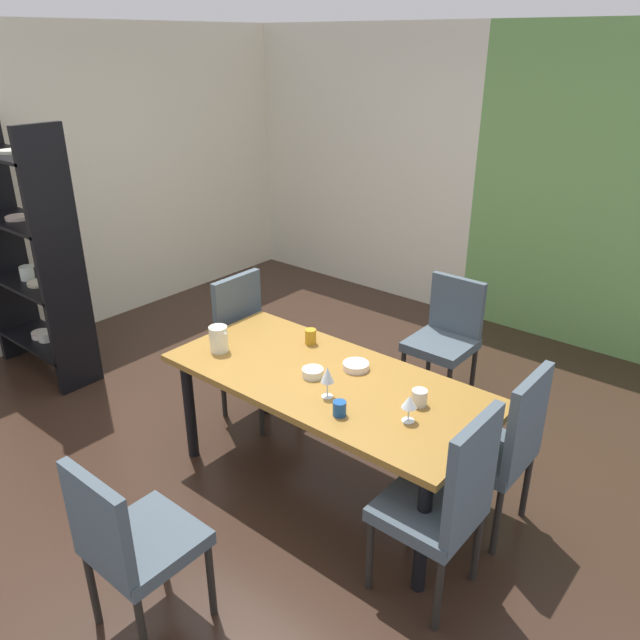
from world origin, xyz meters
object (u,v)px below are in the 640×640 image
wine_glass_north (327,375)px  pitcher_center (219,339)px  cup_near_shelf (419,398)px  chair_head_near (129,540)px  serving_bowl_right (313,373)px  serving_bowl_near_window (356,366)px  cup_left (340,408)px  chair_left_far (251,341)px  wine_glass_corner (409,403)px  chair_right_far (501,443)px  chair_head_far (446,333)px  chair_right_near (445,500)px  display_shelf (30,255)px  dining_table (327,390)px  cup_east (311,337)px

wine_glass_north → pitcher_center: bearing=-179.7°
wine_glass_north → cup_near_shelf: wine_glass_north is taller
chair_head_near → serving_bowl_right: size_ratio=7.53×
wine_glass_north → serving_bowl_near_window: (-0.07, 0.35, -0.11)m
cup_left → pitcher_center: bearing=174.7°
chair_left_far → pitcher_center: (0.22, -0.47, 0.27)m
wine_glass_corner → cup_left: 0.36m
chair_right_far → chair_head_near: bearing=150.3°
serving_bowl_near_window → pitcher_center: bearing=-155.8°
pitcher_center → chair_head_far: bearing=63.8°
chair_head_far → pitcher_center: 1.73m
chair_right_near → display_shelf: 3.66m
chair_right_far → pitcher_center: (-1.66, -0.47, 0.27)m
cup_left → pitcher_center: (-1.02, 0.09, 0.04)m
dining_table → cup_left: cup_left is taller
serving_bowl_near_window → wine_glass_corner: bearing=-27.2°
wine_glass_north → cup_left: wine_glass_north is taller
chair_right_near → dining_table: bearing=72.3°
wine_glass_north → chair_left_far: bearing=156.5°
chair_right_near → wine_glass_north: (-0.81, 0.14, 0.30)m
chair_head_near → wine_glass_north: chair_head_near is taller
chair_left_far → serving_bowl_right: size_ratio=8.24×
chair_right_near → chair_right_far: chair_right_near is taller
wine_glass_corner → cup_left: (-0.30, -0.18, -0.07)m
chair_right_far → cup_east: 1.32m
wine_glass_corner → pitcher_center: size_ratio=0.89×
serving_bowl_near_window → serving_bowl_right: bearing=-121.2°
dining_table → chair_head_far: size_ratio=2.05×
cup_near_shelf → dining_table: bearing=-171.7°
serving_bowl_right → cup_left: cup_left is taller
display_shelf → cup_east: bearing=14.1°
chair_right_far → display_shelf: bearing=99.7°
dining_table → cup_near_shelf: (0.56, 0.08, 0.13)m
wine_glass_corner → cup_near_shelf: (-0.04, 0.17, -0.06)m
chair_left_far → wine_glass_north: bearing=66.5°
chair_right_near → cup_near_shelf: bearing=45.4°
chair_head_far → cup_left: size_ratio=11.85×
wine_glass_north → serving_bowl_near_window: bearing=100.5°
chair_right_far → cup_left: chair_right_far is taller
display_shelf → wine_glass_corner: display_shelf is taller
chair_head_far → wine_glass_corner: bearing=111.4°
dining_table → cup_east: size_ratio=19.79×
chair_left_far → wine_glass_north: 1.21m
chair_right_far → cup_near_shelf: size_ratio=11.39×
chair_right_near → pitcher_center: chair_right_near is taller
wine_glass_north → serving_bowl_right: (-0.20, 0.12, -0.11)m
chair_head_far → wine_glass_north: chair_head_far is taller
serving_bowl_right → cup_left: 0.43m
chair_head_near → chair_head_far: 2.71m
cup_near_shelf → pitcher_center: 1.30m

